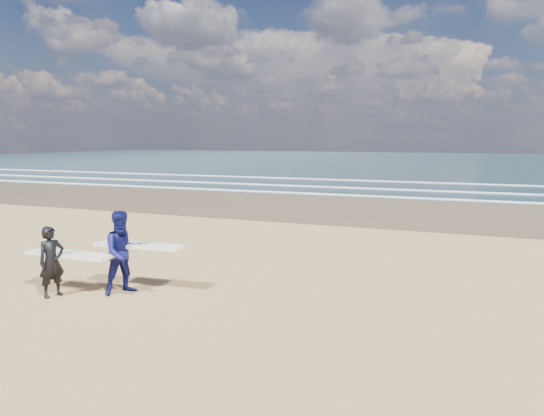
% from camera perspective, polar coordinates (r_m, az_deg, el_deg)
% --- Properties ---
extents(surfer_near, '(2.21, 0.97, 1.65)m').
position_cam_1_polar(surfer_near, '(12.31, -24.20, -5.65)').
color(surfer_near, black).
rests_on(surfer_near, ground).
extents(surfer_far, '(2.23, 1.30, 1.97)m').
position_cam_1_polar(surfer_far, '(11.94, -16.99, -4.96)').
color(surfer_far, '#0D1049').
rests_on(surfer_far, ground).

